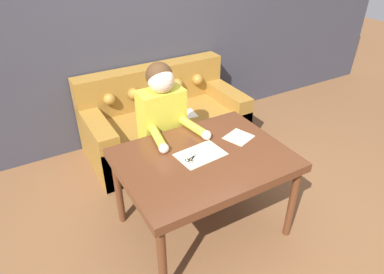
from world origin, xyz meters
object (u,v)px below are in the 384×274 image
(person, at_px, (163,130))
(scissors, at_px, (193,158))
(dining_table, at_px, (204,164))
(couch, at_px, (164,122))

(person, height_order, scissors, person)
(dining_table, xyz_separation_m, scissors, (-0.09, 0.02, 0.08))
(person, bearing_deg, couch, 64.74)
(dining_table, bearing_deg, couch, 77.85)
(couch, relative_size, scissors, 8.23)
(couch, xyz_separation_m, person, (-0.33, -0.70, 0.36))
(dining_table, distance_m, couch, 1.40)
(person, bearing_deg, dining_table, -85.73)
(dining_table, height_order, scissors, scissors)
(dining_table, xyz_separation_m, couch, (0.28, 1.32, -0.36))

